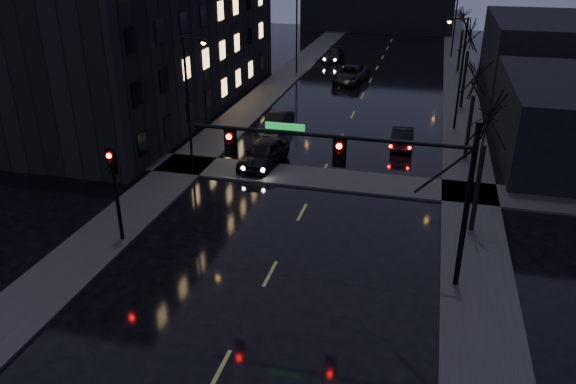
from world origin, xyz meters
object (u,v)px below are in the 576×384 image
Objects in this scene: oncoming_car_d at (333,55)px; lead_car at (402,137)px; oncoming_car_c at (351,74)px; oncoming_car_a at (264,153)px; oncoming_car_b at (277,122)px.

oncoming_car_d is 1.17× the size of lead_car.
oncoming_car_c is 1.18× the size of oncoming_car_d.
lead_car is at bearing -69.31° from oncoming_car_d.
oncoming_car_d is (-1.49, 32.49, -0.12)m from oncoming_car_a.
lead_car is (9.55, -26.73, -0.02)m from oncoming_car_d.
oncoming_car_a reaches higher than oncoming_car_b.
oncoming_car_c is (2.98, 16.20, 0.13)m from oncoming_car_b.
oncoming_car_b is 0.97× the size of lead_car.
oncoming_car_b is at bearing -9.76° from lead_car.
oncoming_car_d is (-0.43, 25.57, 0.04)m from oncoming_car_b.
oncoming_car_d is at bearing 96.20° from oncoming_car_b.
oncoming_car_b is at bearing -88.01° from oncoming_car_d.
oncoming_car_a reaches higher than oncoming_car_c.
oncoming_car_a is 1.20× the size of oncoming_car_b.
oncoming_car_d reaches higher than lead_car.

